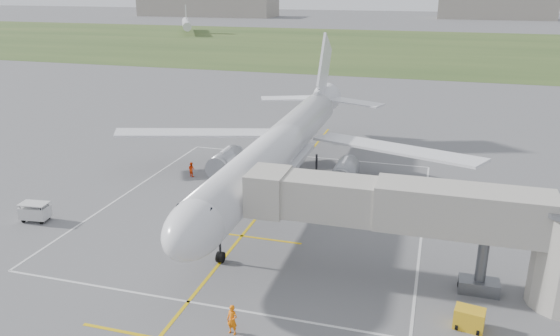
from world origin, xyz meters
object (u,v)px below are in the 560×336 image
(baggage_cart, at_px, (35,212))
(ramp_worker_wing, at_px, (192,169))
(airliner, at_px, (279,147))
(jet_bridge, at_px, (449,223))
(gpu_unit, at_px, (469,319))
(ramp_worker_nose, at_px, (232,320))

(baggage_cart, distance_m, ramp_worker_wing, 16.30)
(airliner, bearing_deg, ramp_worker_wing, 172.92)
(jet_bridge, bearing_deg, gpu_unit, -70.88)
(airliner, xyz_separation_m, jet_bridge, (15.72, -14.25, 0.35))
(baggage_cart, distance_m, ramp_worker_nose, 24.21)
(jet_bridge, distance_m, ramp_worker_nose, 15.20)
(jet_bridge, height_order, ramp_worker_wing, jet_bridge)
(jet_bridge, relative_size, gpu_unit, 12.45)
(jet_bridge, relative_size, ramp_worker_nose, 12.65)
(jet_bridge, relative_size, ramp_worker_wing, 15.08)
(ramp_worker_wing, bearing_deg, baggage_cart, 85.82)
(airliner, height_order, baggage_cart, airliner)
(gpu_unit, distance_m, ramp_worker_wing, 33.73)
(ramp_worker_nose, bearing_deg, ramp_worker_wing, 131.19)
(gpu_unit, xyz_separation_m, ramp_worker_wing, (-27.25, 19.87, 0.14))
(baggage_cart, height_order, ramp_worker_wing, baggage_cart)
(baggage_cart, xyz_separation_m, ramp_worker_nose, (21.99, -10.12, 0.09))
(baggage_cart, bearing_deg, ramp_worker_wing, 54.00)
(gpu_unit, height_order, ramp_worker_nose, ramp_worker_nose)
(airliner, xyz_separation_m, ramp_worker_nose, (3.94, -23.06, -3.47))
(airliner, relative_size, jet_bridge, 2.00)
(gpu_unit, bearing_deg, baggage_cart, -179.80)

